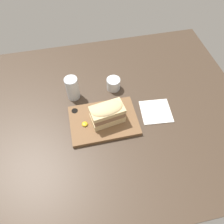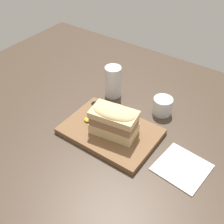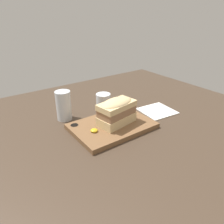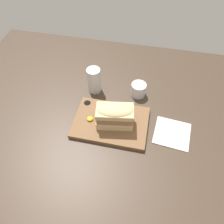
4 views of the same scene
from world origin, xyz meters
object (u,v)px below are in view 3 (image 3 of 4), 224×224
(sandwich, at_px, (117,110))
(wine_glass, at_px, (103,101))
(napkin, at_px, (157,111))
(serving_board, at_px, (112,126))
(water_glass, at_px, (64,107))

(sandwich, bearing_deg, wine_glass, 70.29)
(napkin, bearing_deg, wine_glass, 131.11)
(wine_glass, distance_m, napkin, 0.25)
(serving_board, xyz_separation_m, wine_glass, (0.09, 0.19, 0.02))
(water_glass, bearing_deg, serving_board, -57.22)
(serving_board, xyz_separation_m, water_glass, (-0.11, 0.18, 0.04))
(serving_board, distance_m, napkin, 0.25)
(water_glass, relative_size, napkin, 0.80)
(napkin, bearing_deg, water_glass, 154.54)
(sandwich, distance_m, wine_glass, 0.22)
(water_glass, height_order, napkin, water_glass)
(wine_glass, bearing_deg, water_glass, -176.18)
(water_glass, bearing_deg, sandwich, -54.27)
(serving_board, bearing_deg, water_glass, 122.78)
(water_glass, xyz_separation_m, wine_glass, (0.20, 0.01, -0.02))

